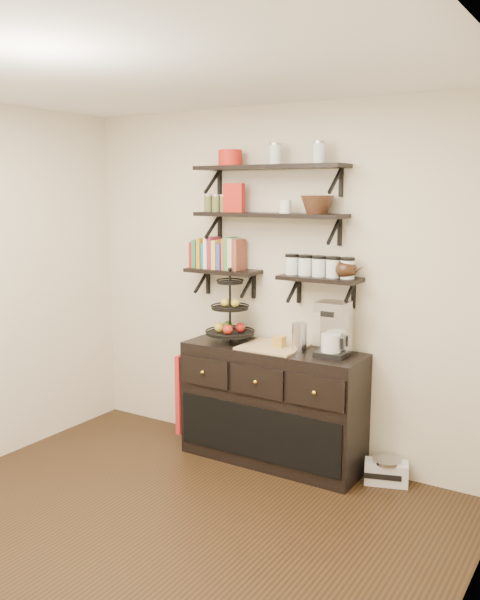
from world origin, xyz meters
name	(u,v)px	position (x,y,z in m)	size (l,w,h in m)	color
floor	(131,550)	(0.00, 0.00, 0.00)	(3.50, 3.50, 0.00)	black
ceiling	(115,64)	(0.00, 0.00, 2.70)	(3.50, 3.50, 0.02)	white
back_wall	(277,284)	(0.00, 1.75, 1.35)	(3.50, 0.02, 2.70)	beige
right_wall	(450,370)	(1.75, 0.00, 1.35)	(0.02, 3.50, 2.70)	beige
shelf_top	(270,168)	(0.00, 1.62, 2.23)	(1.20, 0.27, 0.23)	black
shelf_mid	(269,215)	(0.00, 1.62, 1.88)	(1.20, 0.27, 0.23)	black
shelf_low_left	(223,272)	(-0.42, 1.63, 1.43)	(0.60, 0.25, 0.23)	black
shelf_low_right	(320,279)	(0.42, 1.63, 1.43)	(0.60, 0.25, 0.23)	black
cookbooks	(218,254)	(-0.47, 1.63, 1.57)	(0.43, 0.15, 0.26)	#B51110
glass_canisters	(319,267)	(0.41, 1.63, 1.51)	(0.54, 0.10, 0.13)	silver
sideboard	(272,405)	(0.10, 1.51, 0.45)	(1.40, 0.50, 0.92)	black
fruit_stand	(231,317)	(-0.28, 1.52, 1.09)	(0.38, 0.38, 0.55)	black
candle	(279,341)	(0.15, 1.51, 0.96)	(0.08, 0.08, 0.08)	#AC7D27
coffee_maker	(334,330)	(0.58, 1.54, 1.09)	(0.22, 0.21, 0.40)	black
thermal_carafe	(300,338)	(0.33, 1.49, 1.01)	(0.11, 0.11, 0.22)	silver
apron	(187,392)	(-0.63, 1.41, 0.46)	(0.04, 0.28, 0.64)	#A91226
radio	(386,472)	(0.98, 1.61, 0.09)	(0.34, 0.26, 0.18)	silver
recipe_box	(234,198)	(-0.31, 1.61, 2.01)	(0.16, 0.06, 0.22)	red
walnut_bowl	(317,205)	(0.39, 1.61, 1.96)	(0.24, 0.24, 0.13)	black
ramekins	(285,207)	(0.14, 1.61, 1.95)	(0.09, 0.09, 0.10)	white
teapot	(346,268)	(0.62, 1.63, 1.53)	(0.20, 0.15, 0.15)	black
red_pot	(230,158)	(-0.34, 1.61, 2.31)	(0.18, 0.18, 0.12)	red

